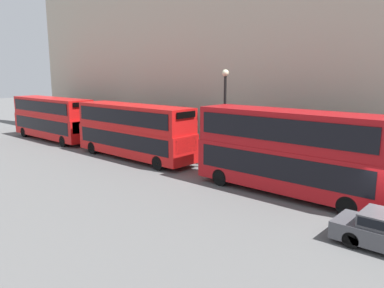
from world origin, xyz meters
name	(u,v)px	position (x,y,z in m)	size (l,w,h in m)	color
bus_leading	(288,149)	(1.60, 5.61, 2.52)	(2.59, 10.56, 4.59)	#A80F14
bus_second_in_queue	(134,129)	(1.60, 18.55, 2.31)	(2.59, 11.04, 4.18)	red
bus_third_in_queue	(52,117)	(1.60, 31.01, 2.30)	(2.59, 11.05, 4.16)	red
street_lamp	(225,109)	(3.44, 11.27, 4.16)	(0.44, 0.44, 6.77)	black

